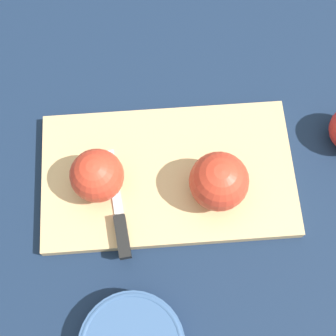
{
  "coord_description": "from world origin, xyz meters",
  "views": [
    {
      "loc": [
        0.04,
        0.23,
        0.67
      ],
      "look_at": [
        0.0,
        0.0,
        0.04
      ],
      "focal_mm": 50.0,
      "sensor_mm": 36.0,
      "label": 1
    }
  ],
  "objects": [
    {
      "name": "ground_plane",
      "position": [
        0.0,
        0.0,
        0.0
      ],
      "size": [
        4.0,
        4.0,
        0.0
      ],
      "primitive_type": "plane",
      "color": "#14233D"
    },
    {
      "name": "apple_half_right",
      "position": [
        0.1,
        -0.0,
        0.06
      ],
      "size": [
        0.08,
        0.08,
        0.08
      ],
      "rotation": [
        0.0,
        0.0,
        5.13
      ],
      "color": "red",
      "rests_on": "cutting_board"
    },
    {
      "name": "cutting_board",
      "position": [
        0.0,
        0.0,
        0.01
      ],
      "size": [
        0.4,
        0.25,
        0.02
      ],
      "color": "tan",
      "rests_on": "ground_plane"
    },
    {
      "name": "apple_half_left",
      "position": [
        -0.06,
        0.04,
        0.06
      ],
      "size": [
        0.08,
        0.08,
        0.08
      ],
      "rotation": [
        0.0,
        0.0,
        1.79
      ],
      "color": "red",
      "rests_on": "cutting_board"
    },
    {
      "name": "knife",
      "position": [
        0.08,
        0.07,
        0.03
      ],
      "size": [
        0.02,
        0.16,
        0.02
      ],
      "rotation": [
        0.0,
        0.0,
        -1.56
      ],
      "color": "silver",
      "rests_on": "cutting_board"
    }
  ]
}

